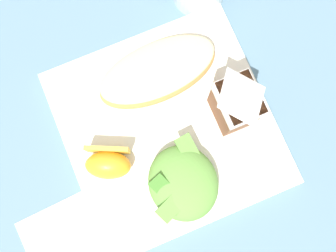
{
  "coord_description": "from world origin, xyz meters",
  "views": [
    {
      "loc": [
        0.08,
        -0.03,
        0.55
      ],
      "look_at": [
        0.0,
        0.0,
        0.03
      ],
      "focal_mm": 42.18,
      "sensor_mm": 36.0,
      "label": 1
    }
  ],
  "objects_px": {
    "orange_wedge_front": "(108,164)",
    "white_plate": "(168,128)",
    "cheesy_pizza_bread": "(157,72)",
    "green_salad_pile": "(183,183)",
    "paper_napkin": "(68,243)",
    "milk_carton": "(237,103)"
  },
  "relations": [
    {
      "from": "orange_wedge_front",
      "to": "white_plate",
      "type": "bearing_deg",
      "value": 100.78
    },
    {
      "from": "white_plate",
      "to": "orange_wedge_front",
      "type": "distance_m",
      "value": 0.1
    },
    {
      "from": "cheesy_pizza_bread",
      "to": "green_salad_pile",
      "type": "bearing_deg",
      "value": -10.07
    },
    {
      "from": "white_plate",
      "to": "green_salad_pile",
      "type": "xyz_separation_m",
      "value": [
        0.08,
        -0.01,
        0.03
      ]
    },
    {
      "from": "orange_wedge_front",
      "to": "paper_napkin",
      "type": "xyz_separation_m",
      "value": [
        0.07,
        -0.09,
        -0.03
      ]
    },
    {
      "from": "cheesy_pizza_bread",
      "to": "paper_napkin",
      "type": "xyz_separation_m",
      "value": [
        0.16,
        -0.2,
        -0.03
      ]
    },
    {
      "from": "orange_wedge_front",
      "to": "paper_napkin",
      "type": "relative_size",
      "value": 0.63
    },
    {
      "from": "cheesy_pizza_bread",
      "to": "orange_wedge_front",
      "type": "distance_m",
      "value": 0.14
    },
    {
      "from": "white_plate",
      "to": "cheesy_pizza_bread",
      "type": "height_order",
      "value": "cheesy_pizza_bread"
    },
    {
      "from": "cheesy_pizza_bread",
      "to": "white_plate",
      "type": "bearing_deg",
      "value": -11.68
    },
    {
      "from": "milk_carton",
      "to": "paper_napkin",
      "type": "bearing_deg",
      "value": -73.92
    },
    {
      "from": "orange_wedge_front",
      "to": "milk_carton",
      "type": "bearing_deg",
      "value": 91.25
    },
    {
      "from": "white_plate",
      "to": "paper_napkin",
      "type": "xyz_separation_m",
      "value": [
        0.09,
        -0.18,
        -0.01
      ]
    },
    {
      "from": "white_plate",
      "to": "milk_carton",
      "type": "bearing_deg",
      "value": 81.06
    },
    {
      "from": "paper_napkin",
      "to": "green_salad_pile",
      "type": "bearing_deg",
      "value": 94.58
    },
    {
      "from": "cheesy_pizza_bread",
      "to": "milk_carton",
      "type": "relative_size",
      "value": 1.57
    },
    {
      "from": "milk_carton",
      "to": "paper_napkin",
      "type": "relative_size",
      "value": 1.0
    },
    {
      "from": "cheesy_pizza_bread",
      "to": "milk_carton",
      "type": "distance_m",
      "value": 0.12
    },
    {
      "from": "green_salad_pile",
      "to": "milk_carton",
      "type": "xyz_separation_m",
      "value": [
        -0.06,
        0.1,
        0.04
      ]
    },
    {
      "from": "orange_wedge_front",
      "to": "green_salad_pile",
      "type": "bearing_deg",
      "value": 52.98
    },
    {
      "from": "orange_wedge_front",
      "to": "cheesy_pizza_bread",
      "type": "bearing_deg",
      "value": 130.17
    },
    {
      "from": "orange_wedge_front",
      "to": "paper_napkin",
      "type": "height_order",
      "value": "orange_wedge_front"
    }
  ]
}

